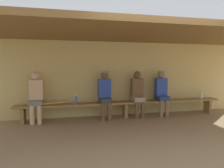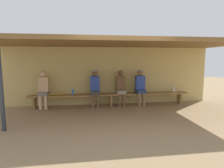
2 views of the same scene
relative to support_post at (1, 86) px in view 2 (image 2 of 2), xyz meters
name	(u,v)px [view 2 (image 2 of 2)]	position (x,y,z in m)	size (l,w,h in m)	color
ground_plane	(118,118)	(2.93, 0.55, -1.10)	(24.00, 24.00, 0.00)	#937754
back_wall	(109,76)	(2.93, 2.55, 0.00)	(8.00, 0.20, 2.20)	tan
dugout_roof	(114,43)	(2.93, 1.25, 1.16)	(8.00, 2.80, 0.12)	brown
support_post	(1,86)	(0.00, 0.00, 0.00)	(0.10, 0.10, 2.20)	#2D333D
bench	(111,96)	(2.93, 2.10, -0.71)	(6.00, 0.36, 0.46)	olive
player_shirtless_tan	(121,86)	(3.32, 2.10, -0.37)	(0.34, 0.42, 1.34)	gray
player_in_red	(95,87)	(2.34, 2.10, -0.35)	(0.34, 0.42, 1.34)	#333338
player_middle	(140,86)	(4.08, 2.10, -0.35)	(0.34, 0.42, 1.34)	navy
player_in_blue	(43,88)	(0.52, 2.10, -0.37)	(0.34, 0.42, 1.34)	slate
water_bottle_orange	(73,92)	(1.53, 2.11, -0.53)	(0.07, 0.07, 0.23)	blue
water_bottle_blue	(174,89)	(5.42, 2.06, -0.53)	(0.07, 0.07, 0.24)	silver
baseball_bat	(55,94)	(0.89, 2.10, -0.61)	(0.07, 0.07, 0.87)	#B28C33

